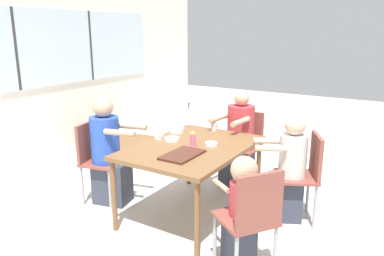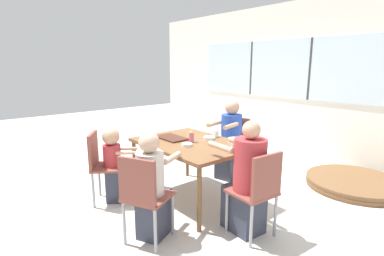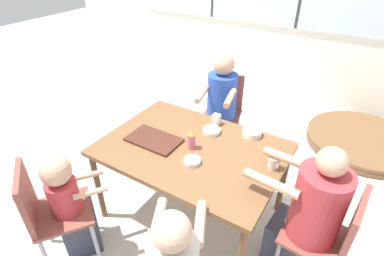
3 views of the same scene
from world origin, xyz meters
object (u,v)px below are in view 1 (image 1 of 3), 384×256
(chair_for_man_teal_shirt, at_px, (306,169))
(chair_for_toddler, at_px, (252,214))
(folded_table_stack, at_px, (125,148))
(person_man_blue_shirt, at_px, (109,155))
(bowl_fruit, at_px, (177,130))
(coffee_mug, at_px, (214,126))
(chair_for_woman_green_shirt, at_px, (245,140))
(bowl_white_shallow, at_px, (172,139))
(milk_carton_small, at_px, (159,135))
(person_man_teal_shirt, at_px, (288,172))
(chair_for_man_blue_shirt, at_px, (95,154))
(person_toddler, at_px, (241,214))
(sippy_cup, at_px, (193,138))
(bowl_cereal, at_px, (211,144))
(person_woman_green_shirt, at_px, (239,144))

(chair_for_man_teal_shirt, bearing_deg, chair_for_toddler, 149.46)
(folded_table_stack, bearing_deg, person_man_blue_shirt, -143.49)
(bowl_fruit, xyz_separation_m, folded_table_stack, (0.86, 1.56, -0.71))
(chair_for_toddler, xyz_separation_m, bowl_fruit, (0.98, 1.32, 0.24))
(person_man_blue_shirt, xyz_separation_m, coffee_mug, (0.84, -0.84, 0.25))
(chair_for_woman_green_shirt, bearing_deg, bowl_white_shallow, 76.55)
(coffee_mug, relative_size, milk_carton_small, 1.00)
(person_man_teal_shirt, bearing_deg, folded_table_stack, 48.57)
(chair_for_man_teal_shirt, relative_size, milk_carton_small, 9.33)
(chair_for_man_blue_shirt, height_order, coffee_mug, chair_for_man_blue_shirt)
(person_toddler, height_order, bowl_white_shallow, person_toddler)
(person_toddler, relative_size, sippy_cup, 5.92)
(person_man_teal_shirt, relative_size, person_toddler, 1.15)
(milk_carton_small, xyz_separation_m, bowl_cereal, (0.11, -0.57, -0.03))
(bowl_white_shallow, xyz_separation_m, bowl_fruit, (0.31, 0.14, 0.01))
(chair_for_toddler, xyz_separation_m, folded_table_stack, (1.83, 2.89, -0.47))
(person_man_teal_shirt, height_order, bowl_fruit, person_man_teal_shirt)
(bowl_white_shallow, bearing_deg, sippy_cup, -95.83)
(chair_for_toddler, bearing_deg, sippy_cup, 89.60)
(chair_for_woman_green_shirt, xyz_separation_m, person_man_blue_shirt, (-1.33, 1.02, 0.01))
(milk_carton_small, bearing_deg, folded_table_stack, 52.68)
(folded_table_stack, bearing_deg, chair_for_toddler, -122.40)
(chair_for_man_teal_shirt, relative_size, person_woman_green_shirt, 0.76)
(person_man_teal_shirt, xyz_separation_m, bowl_cereal, (-0.32, 0.69, 0.26))
(chair_for_toddler, xyz_separation_m, person_man_teal_shirt, (1.06, 0.06, -0.03))
(chair_for_woman_green_shirt, bearing_deg, bowl_cereal, 98.73)
(coffee_mug, relative_size, folded_table_stack, 0.08)
(person_toddler, distance_m, bowl_fruit, 1.52)
(chair_for_toddler, bearing_deg, chair_for_man_blue_shirt, 114.06)
(milk_carton_small, bearing_deg, bowl_cereal, -79.47)
(chair_for_man_blue_shirt, relative_size, bowl_cereal, 6.93)
(chair_for_man_blue_shirt, bearing_deg, sippy_cup, 90.03)
(coffee_mug, xyz_separation_m, bowl_fruit, (-0.29, 0.32, -0.02))
(bowl_cereal, bearing_deg, chair_for_man_teal_shirt, -65.06)
(chair_for_woman_green_shirt, distance_m, chair_for_man_blue_shirt, 1.81)
(person_man_blue_shirt, relative_size, bowl_fruit, 7.33)
(chair_for_woman_green_shirt, bearing_deg, chair_for_man_teal_shirt, 150.43)
(chair_for_woman_green_shirt, distance_m, folded_table_stack, 2.12)
(coffee_mug, xyz_separation_m, milk_carton_small, (-0.63, 0.31, -0.00))
(chair_for_man_blue_shirt, relative_size, folded_table_stack, 0.70)
(person_woman_green_shirt, bearing_deg, coffee_mug, 67.15)
(person_woman_green_shirt, height_order, person_toddler, person_woman_green_shirt)
(person_man_blue_shirt, height_order, bowl_white_shallow, person_man_blue_shirt)
(sippy_cup, bearing_deg, person_man_teal_shirt, -63.74)
(person_man_teal_shirt, bearing_deg, bowl_fruit, 67.68)
(chair_for_woman_green_shirt, height_order, coffee_mug, chair_for_woman_green_shirt)
(milk_carton_small, height_order, folded_table_stack, milk_carton_small)
(bowl_white_shallow, bearing_deg, chair_for_man_teal_shirt, -69.96)
(person_man_teal_shirt, xyz_separation_m, bowl_white_shallow, (-0.39, 1.12, 0.26))
(chair_for_toddler, relative_size, milk_carton_small, 9.33)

